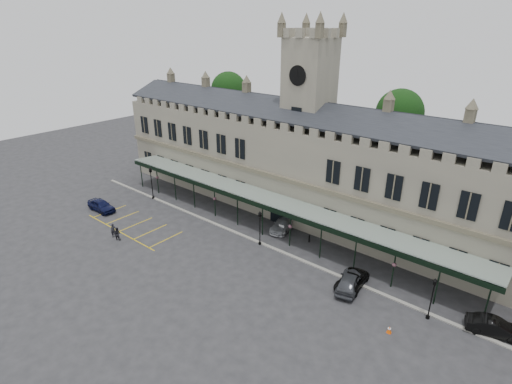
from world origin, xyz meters
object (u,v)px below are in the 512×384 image
Objects in this scene: sign_board at (281,229)px; car_taxi at (283,224)px; traffic_cone at (389,330)px; person_b at (117,234)px; clock_tower at (308,115)px; car_van at (353,279)px; car_left_a at (101,205)px; car_right_a at (349,281)px; car_right_b at (495,327)px; lamp_post_right at (432,295)px; lamp_post_left at (151,180)px; lamp_post_mid at (260,225)px; person_a at (114,231)px; station_building at (305,166)px.

car_taxi is (-0.57, 1.09, 0.14)m from sign_board.
person_b is at bearing -169.53° from traffic_cone.
clock_tower reaches higher than car_van.
car_left_a is at bearing -176.20° from traffic_cone.
sign_board is 0.73× the size of person_b.
person_b is (-13.30, -14.60, 0.09)m from car_taxi.
car_left_a reaches higher than car_taxi.
car_right_a is (-5.37, 3.23, 0.50)m from traffic_cone.
clock_tower is at bearing 53.12° from car_right_b.
lamp_post_right is at bearing 173.08° from car_van.
lamp_post_left reaches higher than lamp_post_mid.
sign_board is at bearing 9.74° from lamp_post_left.
lamp_post_mid is 19.07m from lamp_post_right.
person_b reaches higher than car_taxi.
car_taxi is 19.75m from person_b.
lamp_post_right is at bearing -0.75° from lamp_post_left.
car_right_b is at bearing 17.50° from lamp_post_right.
lamp_post_mid is at bearing -6.65° from car_van.
clock_tower is at bearing -147.73° from person_b.
lamp_post_mid is at bearing -103.44° from sign_board.
car_left_a is 2.62× the size of person_a.
clock_tower reaches higher than person_a.
lamp_post_right is 3.53× the size of sign_board.
lamp_post_right is 6.52× the size of traffic_cone.
person_b is at bearing -163.77° from lamp_post_right.
person_a is at bearing 90.10° from car_right_b.
lamp_post_right reaches higher than car_left_a.
clock_tower is 30.01m from car_left_a.
station_building is 12.57× the size of car_right_a.
car_right_b is at bearing -20.87° from station_building.
station_building reaches higher than traffic_cone.
sign_board is at bearing 68.00° from car_right_b.
car_van is (-5.37, 3.98, 0.34)m from traffic_cone.
person_a is (-14.20, -14.53, 0.16)m from car_taxi.
lamp_post_mid reaches higher than car_left_a.
person_b is at bearing -120.96° from station_building.
car_left_a is at bearing -140.28° from station_building.
person_a is 0.91m from person_b.
lamp_post_right reaches higher than person_b.
person_b is at bearing -143.79° from lamp_post_mid.
person_a reaches higher than traffic_cone.
clock_tower is 5.25× the size of car_van.
car_van is at bearing 173.99° from person_b.
traffic_cone is at bearing -116.18° from lamp_post_right.
car_taxi is 24.27m from car_right_b.
car_right_a is (13.00, -11.69, -12.30)m from clock_tower.
lamp_post_mid is 4.14m from sign_board.
lamp_post_mid is (20.10, -0.11, -0.36)m from lamp_post_left.
traffic_cone is 18.54m from sign_board.
car_right_a is at bearing -29.30° from sign_board.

